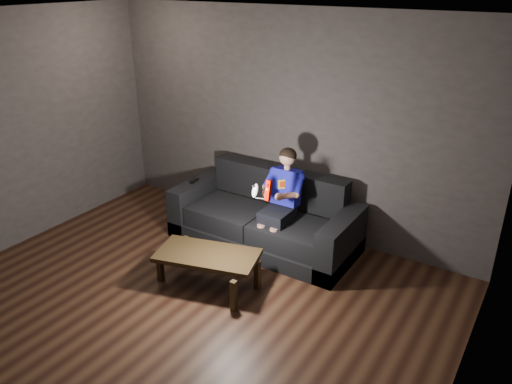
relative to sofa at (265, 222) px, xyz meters
The scene contains 10 objects.
floor 1.97m from the sofa, 90.72° to the right, with size 5.00×5.00×0.00m, color black.
back_wall 1.20m from the sofa, 92.57° to the left, with size 5.00×0.04×2.70m, color #36302E.
right_wall 3.33m from the sofa, 38.26° to the right, with size 0.04×5.00×2.70m, color #36302E.
ceiling 3.11m from the sofa, 90.72° to the right, with size 5.00×5.00×0.02m, color white.
sofa is the anchor object (origin of this frame).
child 0.52m from the sofa, 12.97° to the right, with size 0.47×0.57×1.15m.
wii_remote_red 0.91m from the sofa, 55.85° to the right, with size 0.06×0.08×0.22m.
nunchuk_white 0.82m from the sofa, 70.67° to the right, with size 0.09×0.11×0.17m.
wii_remote_black 1.06m from the sofa, behind, with size 0.07×0.17×0.03m.
coffee_table 1.09m from the sofa, 91.57° to the right, with size 1.15×0.78×0.38m.
Camera 1 is at (2.80, -2.61, 3.03)m, focal length 35.00 mm.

